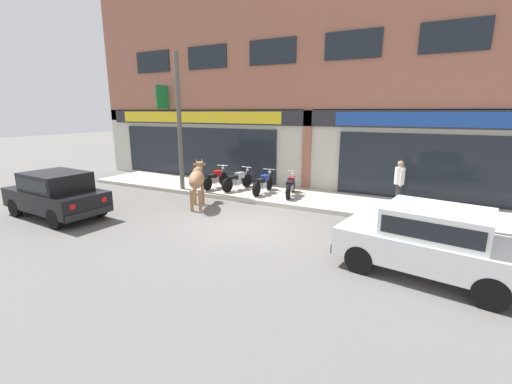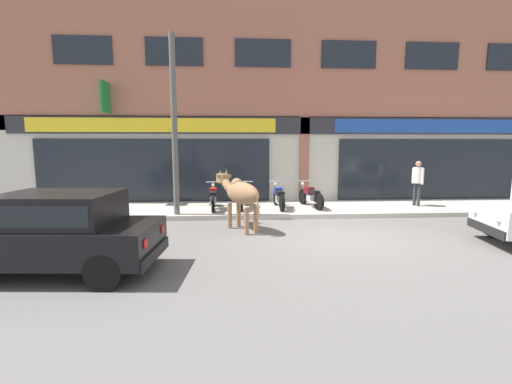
{
  "view_description": "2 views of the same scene",
  "coord_description": "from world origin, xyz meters",
  "px_view_note": "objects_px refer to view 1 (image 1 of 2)",
  "views": [
    {
      "loc": [
        4.68,
        -8.53,
        3.32
      ],
      "look_at": [
        -0.27,
        1.0,
        0.78
      ],
      "focal_mm": 24.0,
      "sensor_mm": 36.0,
      "label": 1
    },
    {
      "loc": [
        -2.73,
        -8.18,
        2.26
      ],
      "look_at": [
        -2.15,
        1.0,
        1.03
      ],
      "focal_mm": 24.0,
      "sensor_mm": 36.0,
      "label": 2
    }
  ],
  "objects_px": {
    "cow": "(197,179)",
    "motorcycle_0": "(215,178)",
    "motorcycle_3": "(291,186)",
    "car_0": "(431,238)",
    "utility_pole": "(179,123)",
    "motorcycle_1": "(237,180)",
    "pedestrian": "(399,179)",
    "car_1": "(56,192)",
    "motorcycle_2": "(263,183)"
  },
  "relations": [
    {
      "from": "car_1",
      "to": "cow",
      "type": "bearing_deg",
      "value": 42.54
    },
    {
      "from": "pedestrian",
      "to": "utility_pole",
      "type": "height_order",
      "value": "utility_pole"
    },
    {
      "from": "motorcycle_1",
      "to": "motorcycle_3",
      "type": "xyz_separation_m",
      "value": [
        2.35,
        0.05,
        0.0
      ]
    },
    {
      "from": "car_1",
      "to": "motorcycle_2",
      "type": "relative_size",
      "value": 2.04
    },
    {
      "from": "motorcycle_1",
      "to": "motorcycle_2",
      "type": "distance_m",
      "value": 1.22
    },
    {
      "from": "motorcycle_0",
      "to": "utility_pole",
      "type": "relative_size",
      "value": 0.33
    },
    {
      "from": "motorcycle_0",
      "to": "motorcycle_2",
      "type": "bearing_deg",
      "value": 1.12
    },
    {
      "from": "motorcycle_3",
      "to": "pedestrian",
      "type": "bearing_deg",
      "value": 0.1
    },
    {
      "from": "motorcycle_2",
      "to": "utility_pole",
      "type": "distance_m",
      "value": 4.17
    },
    {
      "from": "car_1",
      "to": "pedestrian",
      "type": "xyz_separation_m",
      "value": [
        9.63,
        5.6,
        0.32
      ]
    },
    {
      "from": "cow",
      "to": "motorcycle_2",
      "type": "height_order",
      "value": "cow"
    },
    {
      "from": "motorcycle_3",
      "to": "cow",
      "type": "bearing_deg",
      "value": -134.11
    },
    {
      "from": "utility_pole",
      "to": "car_1",
      "type": "bearing_deg",
      "value": -106.07
    },
    {
      "from": "motorcycle_1",
      "to": "motorcycle_3",
      "type": "bearing_deg",
      "value": 1.17
    },
    {
      "from": "car_0",
      "to": "motorcycle_0",
      "type": "height_order",
      "value": "car_0"
    },
    {
      "from": "cow",
      "to": "utility_pole",
      "type": "bearing_deg",
      "value": 141.5
    },
    {
      "from": "cow",
      "to": "pedestrian",
      "type": "bearing_deg",
      "value": 22.17
    },
    {
      "from": "cow",
      "to": "motorcycle_0",
      "type": "bearing_deg",
      "value": 109.96
    },
    {
      "from": "motorcycle_2",
      "to": "utility_pole",
      "type": "xyz_separation_m",
      "value": [
        -3.33,
        -0.91,
        2.33
      ]
    },
    {
      "from": "car_1",
      "to": "motorcycle_0",
      "type": "distance_m",
      "value": 5.96
    },
    {
      "from": "utility_pole",
      "to": "motorcycle_3",
      "type": "bearing_deg",
      "value": 12.8
    },
    {
      "from": "motorcycle_3",
      "to": "utility_pole",
      "type": "height_order",
      "value": "utility_pole"
    },
    {
      "from": "car_0",
      "to": "car_1",
      "type": "xyz_separation_m",
      "value": [
        -10.68,
        -0.97,
        0.0
      ]
    },
    {
      "from": "motorcycle_0",
      "to": "motorcycle_3",
      "type": "height_order",
      "value": "same"
    },
    {
      "from": "motorcycle_0",
      "to": "utility_pole",
      "type": "height_order",
      "value": "utility_pole"
    },
    {
      "from": "motorcycle_2",
      "to": "car_0",
      "type": "bearing_deg",
      "value": -36.85
    },
    {
      "from": "car_0",
      "to": "cow",
      "type": "bearing_deg",
      "value": 164.54
    },
    {
      "from": "motorcycle_1",
      "to": "pedestrian",
      "type": "relative_size",
      "value": 1.12
    },
    {
      "from": "cow",
      "to": "motorcycle_0",
      "type": "distance_m",
      "value": 2.63
    },
    {
      "from": "motorcycle_2",
      "to": "motorcycle_3",
      "type": "bearing_deg",
      "value": 5.12
    },
    {
      "from": "car_0",
      "to": "utility_pole",
      "type": "xyz_separation_m",
      "value": [
        -9.37,
        3.61,
        2.05
      ]
    },
    {
      "from": "utility_pole",
      "to": "motorcycle_2",
      "type": "bearing_deg",
      "value": 15.33
    },
    {
      "from": "car_1",
      "to": "motorcycle_3",
      "type": "bearing_deg",
      "value": 44.03
    },
    {
      "from": "motorcycle_3",
      "to": "car_0",
      "type": "bearing_deg",
      "value": -43.33
    },
    {
      "from": "car_1",
      "to": "utility_pole",
      "type": "height_order",
      "value": "utility_pole"
    },
    {
      "from": "motorcycle_0",
      "to": "motorcycle_1",
      "type": "height_order",
      "value": "same"
    },
    {
      "from": "motorcycle_0",
      "to": "pedestrian",
      "type": "distance_m",
      "value": 7.25
    },
    {
      "from": "cow",
      "to": "motorcycle_1",
      "type": "relative_size",
      "value": 1.07
    },
    {
      "from": "car_0",
      "to": "pedestrian",
      "type": "height_order",
      "value": "pedestrian"
    },
    {
      "from": "car_1",
      "to": "motorcycle_0",
      "type": "relative_size",
      "value": 2.04
    },
    {
      "from": "car_0",
      "to": "utility_pole",
      "type": "bearing_deg",
      "value": 158.92
    },
    {
      "from": "car_0",
      "to": "motorcycle_3",
      "type": "height_order",
      "value": "car_0"
    },
    {
      "from": "motorcycle_1",
      "to": "pedestrian",
      "type": "height_order",
      "value": "pedestrian"
    },
    {
      "from": "cow",
      "to": "car_0",
      "type": "bearing_deg",
      "value": -15.46
    },
    {
      "from": "car_0",
      "to": "motorcycle_2",
      "type": "distance_m",
      "value": 7.55
    },
    {
      "from": "motorcycle_2",
      "to": "utility_pole",
      "type": "relative_size",
      "value": 0.33
    },
    {
      "from": "car_0",
      "to": "motorcycle_2",
      "type": "relative_size",
      "value": 2.08
    },
    {
      "from": "car_0",
      "to": "motorcycle_1",
      "type": "distance_m",
      "value": 8.58
    },
    {
      "from": "cow",
      "to": "motorcycle_1",
      "type": "bearing_deg",
      "value": 86.65
    },
    {
      "from": "cow",
      "to": "motorcycle_1",
      "type": "distance_m",
      "value": 2.58
    }
  ]
}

